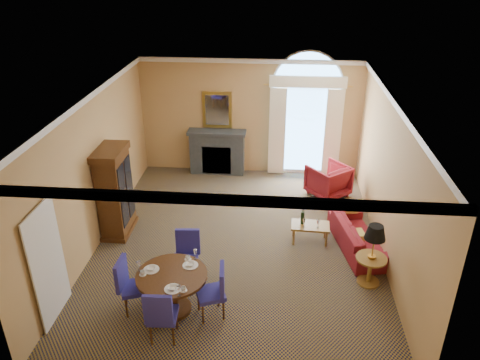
# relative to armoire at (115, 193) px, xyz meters

# --- Properties ---
(ground) EXTENTS (7.50, 7.50, 0.00)m
(ground) POSITION_rel_armoire_xyz_m (2.72, -0.30, -0.97)
(ground) COLOR #13173C
(ground) RESTS_ON ground
(room_envelope) EXTENTS (6.04, 7.52, 3.45)m
(room_envelope) POSITION_rel_armoire_xyz_m (2.69, 0.36, 1.54)
(room_envelope) COLOR tan
(room_envelope) RESTS_ON ground
(armoire) EXTENTS (0.58, 1.02, 2.01)m
(armoire) POSITION_rel_armoire_xyz_m (0.00, 0.00, 0.00)
(armoire) COLOR #3C210D
(armoire) RESTS_ON ground
(dining_table) EXTENTS (1.23, 1.23, 0.97)m
(dining_table) POSITION_rel_armoire_xyz_m (1.77, -2.44, -0.40)
(dining_table) COLOR #3C210D
(dining_table) RESTS_ON ground
(dining_chair_north) EXTENTS (0.51, 0.52, 1.03)m
(dining_chair_north) POSITION_rel_armoire_xyz_m (1.85, -1.53, -0.38)
(dining_chair_north) COLOR navy
(dining_chair_north) RESTS_ON ground
(dining_chair_south) EXTENTS (0.48, 0.49, 1.03)m
(dining_chair_south) POSITION_rel_armoire_xyz_m (1.75, -3.20, -0.38)
(dining_chair_south) COLOR navy
(dining_chair_south) RESTS_ON ground
(dining_chair_east) EXTENTS (0.59, 0.59, 1.03)m
(dining_chair_east) POSITION_rel_armoire_xyz_m (2.54, -2.52, -0.38)
(dining_chair_east) COLOR navy
(dining_chair_east) RESTS_ON ground
(dining_chair_west) EXTENTS (0.59, 0.59, 1.03)m
(dining_chair_west) POSITION_rel_armoire_xyz_m (1.01, -2.47, -0.38)
(dining_chair_west) COLOR navy
(dining_chair_west) RESTS_ON ground
(sofa) EXTENTS (1.15, 2.07, 0.57)m
(sofa) POSITION_rel_armoire_xyz_m (5.27, -0.22, -0.68)
(sofa) COLOR maroon
(sofa) RESTS_ON ground
(armchair) EXTENTS (1.27, 1.27, 0.83)m
(armchair) POSITION_rel_armoire_xyz_m (4.82, 2.14, -0.55)
(armchair) COLOR maroon
(armchair) RESTS_ON ground
(coffee_table) EXTENTS (0.84, 0.50, 0.79)m
(coffee_table) POSITION_rel_armoire_xyz_m (4.25, -0.07, -0.57)
(coffee_table) COLOR olive
(coffee_table) RESTS_ON ground
(side_table) EXTENTS (0.58, 0.58, 1.25)m
(side_table) POSITION_rel_armoire_xyz_m (5.32, -1.39, -0.16)
(side_table) COLOR olive
(side_table) RESTS_ON ground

